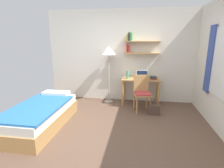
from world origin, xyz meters
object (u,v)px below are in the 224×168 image
book_stack (154,78)px  desk (141,83)px  bed (41,115)px  handbag (154,109)px  desk_chair (142,92)px  standing_lamp (109,53)px  water_bottle (127,75)px  laptop (142,76)px

book_stack → desk: bearing=170.7°
bed → handbag: bearing=22.0°
handbag → desk_chair: bearing=145.0°
desk → standing_lamp: (-0.90, 0.01, 0.81)m
desk → handbag: bearing=-65.1°
desk_chair → water_bottle: 0.68m
water_bottle → desk_chair: bearing=-47.4°
desk → handbag: size_ratio=2.57×
desk → laptop: 0.20m
desk → water_bottle: 0.45m
bed → book_stack: book_stack is taller
book_stack → water_bottle: bearing=-179.3°
laptop → book_stack: bearing=-11.9°
bed → laptop: bearing=38.9°
laptop → bed: bearing=-141.1°
standing_lamp → handbag: (1.22, -0.71, -1.27)m
desk_chair → book_stack: 0.60m
water_bottle → standing_lamp: bearing=172.1°
standing_lamp → desk_chair: bearing=-28.5°
desk → book_stack: bearing=-9.3°
water_bottle → book_stack: bearing=0.7°
laptop → book_stack: size_ratio=1.49×
bed → book_stack: 2.91m
laptop → handbag: (0.30, -0.71, -0.65)m
desk_chair → water_bottle: size_ratio=4.24×
bed → handbag: (2.36, 0.96, -0.10)m
desk → book_stack: (0.34, -0.06, 0.18)m
book_stack → laptop: bearing=168.1°
water_bottle → desk: bearing=9.9°
bed → handbag: size_ratio=4.59×
water_bottle → book_stack: (0.70, 0.01, -0.07)m
standing_lamp → handbag: 1.90m
book_stack → desk_chair: bearing=-124.5°
water_bottle → book_stack: size_ratio=1.01×
standing_lamp → water_bottle: standing_lamp is taller
bed → laptop: 2.71m
bed → standing_lamp: bearing=55.7°
handbag → standing_lamp: bearing=149.9°
standing_lamp → handbag: standing_lamp is taller
standing_lamp → water_bottle: bearing=-7.9°
water_bottle → handbag: 1.17m
bed → water_bottle: bearing=43.6°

